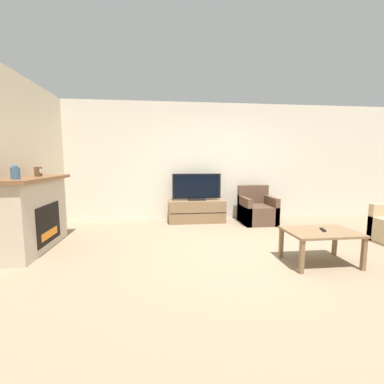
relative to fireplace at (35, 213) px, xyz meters
name	(u,v)px	position (x,y,z in m)	size (l,w,h in m)	color
ground_plane	(250,254)	(3.24, -0.58, -0.58)	(24.00, 24.00, 0.00)	#89755B
wall_back	(217,162)	(3.24, 1.85, 0.77)	(12.00, 0.06, 2.70)	beige
fireplace	(35,213)	(0.00, 0.00, 0.00)	(0.50, 1.58, 1.13)	#B7A893
mantel_vase_left	(15,173)	(0.02, -0.48, 0.65)	(0.11, 0.11, 0.20)	#385670
mantel_clock	(38,172)	(0.02, 0.16, 0.63)	(0.08, 0.11, 0.15)	brown
tv_stand	(197,211)	(2.72, 1.54, -0.33)	(1.26, 0.50, 0.50)	brown
tv	(197,188)	(2.72, 1.54, 0.20)	(1.09, 0.18, 0.60)	black
armchair	(257,211)	(4.04, 1.29, -0.30)	(0.70, 0.76, 0.82)	brown
coffee_table	(321,235)	(4.05, -1.02, -0.18)	(0.91, 0.63, 0.45)	brown
remote	(323,230)	(4.08, -1.01, -0.11)	(0.08, 0.16, 0.02)	black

